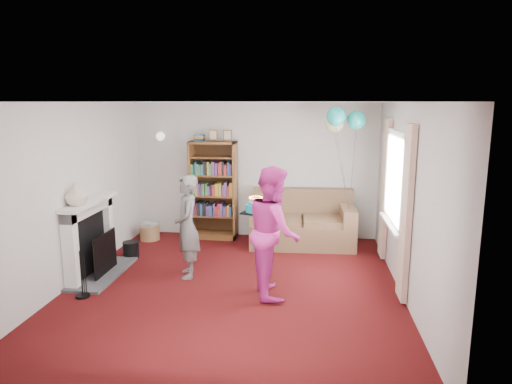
# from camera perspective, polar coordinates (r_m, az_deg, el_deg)

# --- Properties ---
(ground) EXTENTS (5.00, 5.00, 0.00)m
(ground) POSITION_cam_1_polar(r_m,az_deg,el_deg) (6.44, -2.80, -11.68)
(ground) COLOR #390808
(ground) RESTS_ON ground
(wall_back) EXTENTS (4.50, 0.02, 2.50)m
(wall_back) POSITION_cam_1_polar(r_m,az_deg,el_deg) (8.51, -0.11, 2.72)
(wall_back) COLOR silver
(wall_back) RESTS_ON ground
(wall_left) EXTENTS (0.02, 5.00, 2.50)m
(wall_left) POSITION_cam_1_polar(r_m,az_deg,el_deg) (6.81, -22.01, -0.22)
(wall_left) COLOR silver
(wall_left) RESTS_ON ground
(wall_right) EXTENTS (0.02, 5.00, 2.50)m
(wall_right) POSITION_cam_1_polar(r_m,az_deg,el_deg) (6.12, 18.47, -1.20)
(wall_right) COLOR silver
(wall_right) RESTS_ON ground
(ceiling) EXTENTS (4.50, 5.00, 0.01)m
(ceiling) POSITION_cam_1_polar(r_m,az_deg,el_deg) (5.94, -3.03, 11.21)
(ceiling) COLOR white
(ceiling) RESTS_ON wall_back
(fireplace) EXTENTS (0.55, 1.80, 1.12)m
(fireplace) POSITION_cam_1_polar(r_m,az_deg,el_deg) (7.07, -19.61, -5.83)
(fireplace) COLOR #3F3F42
(fireplace) RESTS_ON ground
(window_bay) EXTENTS (0.14, 2.02, 2.20)m
(window_bay) POSITION_cam_1_polar(r_m,az_deg,el_deg) (6.69, 16.96, -0.49)
(window_bay) COLOR white
(window_bay) RESTS_ON ground
(wall_sconce) EXTENTS (0.16, 0.23, 0.16)m
(wall_sconce) POSITION_cam_1_polar(r_m,az_deg,el_deg) (8.68, -11.85, 6.84)
(wall_sconce) COLOR gold
(wall_sconce) RESTS_ON ground
(bookcase) EXTENTS (0.85, 0.42, 2.01)m
(bookcase) POSITION_cam_1_polar(r_m,az_deg,el_deg) (8.49, -5.29, 0.17)
(bookcase) COLOR #472B14
(bookcase) RESTS_ON ground
(sofa) EXTENTS (1.81, 0.96, 0.96)m
(sofa) POSITION_cam_1_polar(r_m,az_deg,el_deg) (8.21, 5.82, -4.04)
(sofa) COLOR brown
(sofa) RESTS_ON ground
(wicker_basket) EXTENTS (0.36, 0.36, 0.33)m
(wicker_basket) POSITION_cam_1_polar(r_m,az_deg,el_deg) (8.68, -13.14, -4.87)
(wicker_basket) COLOR olive
(wicker_basket) RESTS_ON ground
(person_striped) EXTENTS (0.50, 0.62, 1.49)m
(person_striped) POSITION_cam_1_polar(r_m,az_deg,el_deg) (6.63, -8.61, -4.32)
(person_striped) COLOR black
(person_striped) RESTS_ON ground
(person_magenta) EXTENTS (0.81, 0.95, 1.70)m
(person_magenta) POSITION_cam_1_polar(r_m,az_deg,el_deg) (5.94, 2.22, -4.92)
(person_magenta) COLOR #C62786
(person_magenta) RESTS_ON ground
(birthday_cake) EXTENTS (0.33, 0.33, 0.22)m
(birthday_cake) POSITION_cam_1_polar(r_m,az_deg,el_deg) (6.17, -0.02, -2.02)
(birthday_cake) COLOR black
(birthday_cake) RESTS_ON ground
(balloons) EXTENTS (0.64, 0.69, 1.75)m
(balloons) POSITION_cam_1_polar(r_m,az_deg,el_deg) (7.54, 10.75, 8.84)
(balloons) COLOR #3F3F3F
(balloons) RESTS_ON ground
(mantel_vase) EXTENTS (0.30, 0.30, 0.30)m
(mantel_vase) POSITION_cam_1_polar(r_m,az_deg,el_deg) (6.61, -21.58, -0.28)
(mantel_vase) COLOR beige
(mantel_vase) RESTS_ON fireplace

